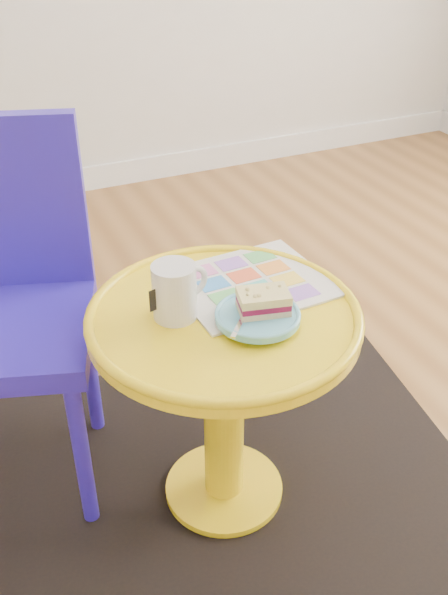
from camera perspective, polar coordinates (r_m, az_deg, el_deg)
name	(u,v)px	position (r m, az deg, el deg)	size (l,w,h in m)	color
floor	(349,432)	(1.96, 10.70, -11.31)	(4.00, 4.00, 0.00)	brown
rug	(224,491)	(1.78, 0.00, -16.28)	(1.30, 1.10, 0.01)	black
side_table	(224,371)	(1.50, 0.00, -6.32)	(0.59, 0.59, 0.56)	yellow
chair	(3,294)	(1.62, -18.47, 0.33)	(0.51, 0.51, 0.91)	#2B1CB7
newspaper	(250,283)	(1.51, 2.29, 1.25)	(0.34, 0.29, 0.01)	silver
mug	(175,290)	(1.37, -4.20, 0.69)	(0.13, 0.09, 0.12)	silver
plate	(258,317)	(1.37, 2.91, -1.65)	(0.18, 0.18, 0.02)	#5DADC6
cake_slice	(263,301)	(1.36, 3.41, -0.34)	(0.12, 0.09, 0.05)	#D3BC8C
fork	(244,316)	(1.35, 1.74, -1.63)	(0.11, 0.12, 0.00)	silver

